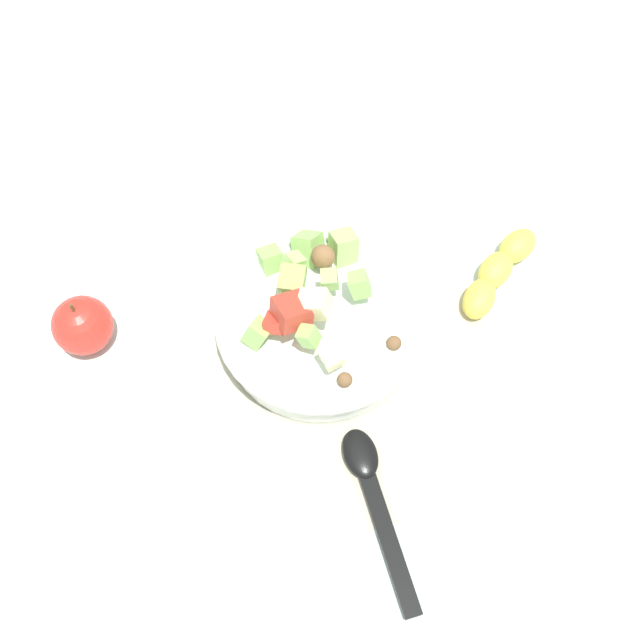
% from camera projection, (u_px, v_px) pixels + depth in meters
% --- Properties ---
extents(ground_plane, '(2.40, 2.40, 0.00)m').
position_uv_depth(ground_plane, '(332.00, 340.00, 0.86)').
color(ground_plane, silver).
extents(placemat, '(0.44, 0.35, 0.01)m').
position_uv_depth(placemat, '(332.00, 339.00, 0.86)').
color(placemat, '#BCB299').
rests_on(placemat, ground_plane).
extents(salad_bowl, '(0.23, 0.23, 0.11)m').
position_uv_depth(salad_bowl, '(319.00, 320.00, 0.83)').
color(salad_bowl, white).
rests_on(salad_bowl, placemat).
extents(serving_spoon, '(0.20, 0.04, 0.01)m').
position_uv_depth(serving_spoon, '(371.00, 487.00, 0.76)').
color(serving_spoon, black).
rests_on(serving_spoon, placemat).
extents(whole_apple, '(0.07, 0.07, 0.08)m').
position_uv_depth(whole_apple, '(83.00, 325.00, 0.83)').
color(whole_apple, red).
rests_on(whole_apple, ground_plane).
extents(banana_whole, '(0.12, 0.14, 0.04)m').
position_uv_depth(banana_whole, '(498.00, 271.00, 0.88)').
color(banana_whole, yellow).
rests_on(banana_whole, ground_plane).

